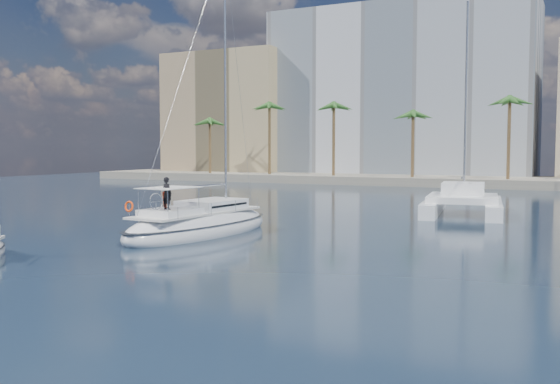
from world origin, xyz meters
The scene contains 9 objects.
ground centered at (0.00, 0.00, 0.00)m, with size 160.00×160.00×0.00m, color black.
quay centered at (0.00, 61.00, 0.60)m, with size 120.00×14.00×1.20m, color gray.
building_modern centered at (-12.00, 73.00, 14.00)m, with size 42.00×16.00×28.00m, color silver.
building_tan_left centered at (-42.00, 69.00, 11.00)m, with size 22.00×14.00×22.00m, color tan.
palm_left centered at (-34.00, 57.00, 10.28)m, with size 3.60×3.60×12.30m.
palm_centre centered at (0.00, 57.00, 10.28)m, with size 3.60×3.60×12.30m.
main_sloop centered at (-4.75, 2.39, 0.56)m, with size 5.04×12.95×18.80m.
catamaran centered at (7.30, 21.45, 1.14)m, with size 7.35×12.29×16.96m.
seagull centered at (-6.58, 0.37, 0.66)m, with size 0.92×0.40×0.17m.
Camera 1 is at (16.16, -28.86, 5.18)m, focal length 40.00 mm.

